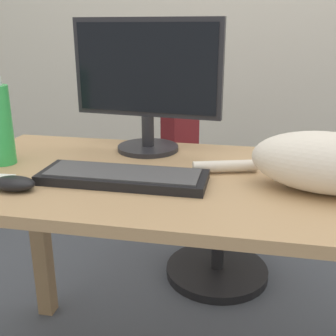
{
  "coord_description": "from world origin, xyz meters",
  "views": [
    {
      "loc": [
        0.09,
        -1.06,
        1.13
      ],
      "look_at": [
        -0.1,
        -0.12,
        0.8
      ],
      "focal_mm": 44.4,
      "sensor_mm": 36.0,
      "label": 1
    }
  ],
  "objects_px": {
    "keyboard": "(123,177)",
    "water_bottle": "(0,124)",
    "computer_mouse": "(14,183)",
    "cat": "(336,161)",
    "monitor": "(147,81)",
    "office_chair": "(209,193)"
  },
  "relations": [
    {
      "from": "keyboard",
      "to": "monitor",
      "type": "bearing_deg",
      "value": 91.45
    },
    {
      "from": "keyboard",
      "to": "water_bottle",
      "type": "height_order",
      "value": "water_bottle"
    },
    {
      "from": "keyboard",
      "to": "computer_mouse",
      "type": "relative_size",
      "value": 4.0
    },
    {
      "from": "keyboard",
      "to": "water_bottle",
      "type": "xyz_separation_m",
      "value": [
        -0.39,
        0.08,
        0.11
      ]
    },
    {
      "from": "keyboard",
      "to": "water_bottle",
      "type": "bearing_deg",
      "value": 168.1
    },
    {
      "from": "monitor",
      "to": "water_bottle",
      "type": "relative_size",
      "value": 1.89
    },
    {
      "from": "keyboard",
      "to": "cat",
      "type": "distance_m",
      "value": 0.53
    },
    {
      "from": "computer_mouse",
      "to": "water_bottle",
      "type": "xyz_separation_m",
      "value": [
        -0.15,
        0.2,
        0.1
      ]
    },
    {
      "from": "cat",
      "to": "water_bottle",
      "type": "bearing_deg",
      "value": 176.48
    },
    {
      "from": "office_chair",
      "to": "water_bottle",
      "type": "relative_size",
      "value": 3.72
    },
    {
      "from": "monitor",
      "to": "cat",
      "type": "xyz_separation_m",
      "value": [
        0.53,
        -0.27,
        -0.15
      ]
    },
    {
      "from": "computer_mouse",
      "to": "water_bottle",
      "type": "distance_m",
      "value": 0.26
    },
    {
      "from": "computer_mouse",
      "to": "water_bottle",
      "type": "height_order",
      "value": "water_bottle"
    },
    {
      "from": "computer_mouse",
      "to": "keyboard",
      "type": "bearing_deg",
      "value": 24.44
    },
    {
      "from": "keyboard",
      "to": "computer_mouse",
      "type": "xyz_separation_m",
      "value": [
        -0.25,
        -0.11,
        0.0
      ]
    },
    {
      "from": "office_chair",
      "to": "monitor",
      "type": "relative_size",
      "value": 1.97
    },
    {
      "from": "office_chair",
      "to": "computer_mouse",
      "type": "height_order",
      "value": "office_chair"
    },
    {
      "from": "water_bottle",
      "to": "computer_mouse",
      "type": "bearing_deg",
      "value": -53.08
    },
    {
      "from": "cat",
      "to": "water_bottle",
      "type": "height_order",
      "value": "water_bottle"
    },
    {
      "from": "monitor",
      "to": "keyboard",
      "type": "relative_size",
      "value": 1.09
    },
    {
      "from": "cat",
      "to": "computer_mouse",
      "type": "xyz_separation_m",
      "value": [
        -0.77,
        -0.14,
        -0.06
      ]
    },
    {
      "from": "monitor",
      "to": "computer_mouse",
      "type": "bearing_deg",
      "value": -120.27
    }
  ]
}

